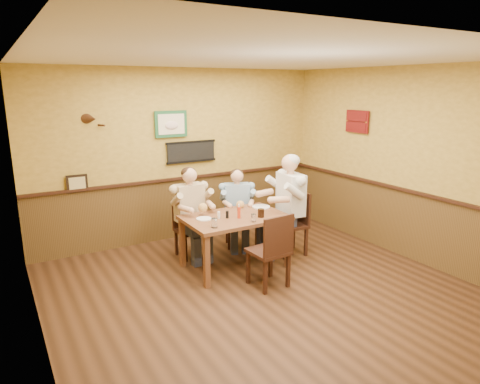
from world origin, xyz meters
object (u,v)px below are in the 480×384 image
at_px(chair_right_end, 290,223).
at_px(diner_tan_shirt, 190,217).
at_px(chair_back_left, 190,229).
at_px(hot_sauce_bottle, 239,212).
at_px(diner_blue_polo, 237,212).
at_px(pepper_shaker, 227,215).
at_px(salt_shaker, 219,215).
at_px(chair_near_side, 268,249).
at_px(diner_white_elder, 290,210).
at_px(chair_back_right, 237,222).
at_px(water_glass_mid, 254,218).
at_px(water_glass_left, 214,223).
at_px(dining_table, 235,222).
at_px(cola_tumbler, 261,213).

height_order(chair_right_end, diner_tan_shirt, diner_tan_shirt).
xyz_separation_m(chair_back_left, chair_right_end, (1.35, -0.67, 0.05)).
relative_size(chair_right_end, hot_sauce_bottle, 5.46).
height_order(diner_blue_polo, pepper_shaker, diner_blue_polo).
relative_size(diner_tan_shirt, pepper_shaker, 12.14).
relative_size(chair_right_end, salt_shaker, 10.44).
height_order(chair_near_side, hot_sauce_bottle, chair_near_side).
relative_size(chair_near_side, diner_white_elder, 0.71).
height_order(diner_white_elder, salt_shaker, diner_white_elder).
xyz_separation_m(chair_back_right, hot_sauce_bottle, (-0.43, -0.80, 0.44)).
relative_size(chair_back_right, water_glass_mid, 7.51).
distance_m(chair_back_left, water_glass_left, 1.04).
xyz_separation_m(chair_back_right, chair_right_end, (0.53, -0.70, 0.09)).
bearing_deg(hot_sauce_bottle, pepper_shaker, 150.06).
bearing_deg(diner_white_elder, chair_near_side, -44.86).
relative_size(dining_table, chair_right_end, 1.45).
distance_m(chair_near_side, water_glass_mid, 0.50).
bearing_deg(chair_right_end, diner_tan_shirt, -110.60).
bearing_deg(diner_tan_shirt, pepper_shaker, -72.78).
bearing_deg(cola_tumbler, water_glass_left, -174.53).
height_order(dining_table, hot_sauce_bottle, hot_sauce_bottle).
relative_size(chair_near_side, hot_sauce_bottle, 5.53).
height_order(diner_white_elder, water_glass_left, diner_white_elder).
bearing_deg(water_glass_left, diner_white_elder, 11.55).
bearing_deg(salt_shaker, water_glass_mid, -48.25).
relative_size(chair_near_side, water_glass_mid, 9.29).
distance_m(dining_table, hot_sauce_bottle, 0.21).
xyz_separation_m(chair_near_side, diner_blue_polo, (0.37, 1.42, 0.08)).
bearing_deg(salt_shaker, pepper_shaker, -27.17).
bearing_deg(diner_blue_polo, diner_white_elder, -30.39).
xyz_separation_m(cola_tumbler, pepper_shaker, (-0.42, 0.19, -0.01)).
height_order(diner_blue_polo, diner_white_elder, diner_white_elder).
bearing_deg(chair_near_side, cola_tumbler, -116.49).
height_order(diner_blue_polo, water_glass_mid, diner_blue_polo).
bearing_deg(chair_right_end, cola_tumbler, -66.01).
bearing_deg(chair_back_right, chair_back_left, -155.99).
bearing_deg(hot_sauce_bottle, diner_blue_polo, 61.67).
bearing_deg(chair_right_end, diner_blue_polo, -136.95).
bearing_deg(chair_near_side, diner_white_elder, -144.02).
distance_m(chair_back_left, diner_tan_shirt, 0.18).
height_order(water_glass_left, salt_shaker, water_glass_left).
bearing_deg(water_glass_mid, diner_blue_polo, 71.59).
height_order(diner_white_elder, water_glass_mid, diner_white_elder).
bearing_deg(water_glass_left, cola_tumbler, 5.47).
bearing_deg(dining_table, hot_sauce_bottle, -90.15).
bearing_deg(dining_table, chair_near_side, -84.75).
xyz_separation_m(diner_blue_polo, water_glass_left, (-0.91, -0.99, 0.24)).
bearing_deg(cola_tumbler, water_glass_mid, -148.41).
distance_m(chair_near_side, pepper_shaker, 0.79).
distance_m(chair_back_left, hot_sauce_bottle, 0.96).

